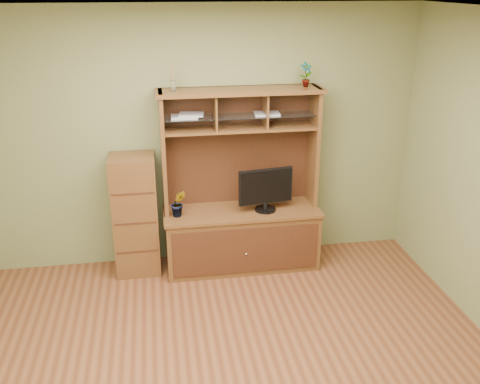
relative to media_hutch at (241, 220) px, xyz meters
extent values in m
cube|color=#572D19|center=(-0.34, -1.73, -0.53)|extent=(4.50, 4.00, 0.02)
cube|color=white|center=(-0.34, -1.73, 2.19)|extent=(4.50, 4.00, 0.02)
cube|color=olive|center=(-0.34, 0.28, 0.83)|extent=(4.50, 0.02, 2.70)
cube|color=#4F2D16|center=(0.00, -0.02, -0.21)|extent=(1.60, 0.55, 0.62)
cube|color=#341C0E|center=(0.00, -0.30, -0.21)|extent=(1.50, 0.01, 0.50)
sphere|color=silver|center=(0.00, -0.32, -0.24)|extent=(0.02, 0.02, 0.02)
cube|color=#4F2D16|center=(0.00, -0.02, 0.11)|extent=(1.64, 0.59, 0.03)
cube|color=#4F2D16|center=(-0.78, 0.08, 0.75)|extent=(0.04, 0.35, 1.25)
cube|color=#4F2D16|center=(0.78, 0.08, 0.75)|extent=(0.04, 0.35, 1.25)
cube|color=#341C0E|center=(0.00, 0.24, 0.75)|extent=(1.52, 0.02, 1.25)
cube|color=#4F2D16|center=(0.00, 0.08, 1.36)|extent=(1.66, 0.40, 0.04)
cube|color=#4F2D16|center=(0.00, 0.08, 0.98)|extent=(1.52, 0.32, 0.02)
cube|color=#4F2D16|center=(-0.25, 0.08, 1.16)|extent=(0.02, 0.31, 0.35)
cube|color=#4F2D16|center=(0.25, 0.08, 1.16)|extent=(0.02, 0.31, 0.35)
cube|color=silver|center=(0.00, 0.07, 1.11)|extent=(1.50, 0.27, 0.01)
cylinder|color=black|center=(0.24, -0.08, 0.14)|extent=(0.22, 0.22, 0.02)
cylinder|color=black|center=(0.24, -0.08, 0.19)|extent=(0.04, 0.04, 0.07)
cube|color=black|center=(0.24, -0.08, 0.40)|extent=(0.57, 0.13, 0.37)
imported|color=#3C6121|center=(-0.66, -0.08, 0.27)|extent=(0.16, 0.13, 0.28)
imported|color=#3C6623|center=(0.66, 0.08, 1.50)|extent=(0.14, 0.11, 0.25)
cylinder|color=silver|center=(-0.65, 0.08, 1.43)|extent=(0.06, 0.06, 0.10)
cylinder|color=olive|center=(-0.65, 0.08, 1.57)|extent=(0.04, 0.04, 0.18)
cube|color=#A8A8AD|center=(-0.56, 0.08, 1.12)|extent=(0.27, 0.20, 0.02)
cube|color=#A8A8AD|center=(-0.49, 0.08, 1.14)|extent=(0.27, 0.22, 0.02)
cube|color=#A8A8AD|center=(0.27, 0.08, 1.12)|extent=(0.26, 0.21, 0.02)
cube|color=#4F2D16|center=(-1.10, 0.05, 0.11)|extent=(0.45, 0.41, 1.27)
cube|color=#341C0E|center=(-1.10, -0.16, -0.20)|extent=(0.41, 0.01, 0.02)
cube|color=#341C0E|center=(-1.10, -0.16, 0.11)|extent=(0.41, 0.01, 0.01)
cube|color=#341C0E|center=(-1.10, -0.16, 0.43)|extent=(0.41, 0.01, 0.01)
camera|label=1|loc=(-0.85, -5.10, 2.37)|focal=40.00mm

